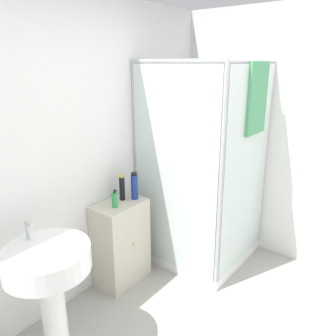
% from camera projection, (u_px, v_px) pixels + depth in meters
% --- Properties ---
extents(wall_back, '(6.40, 0.06, 2.50)m').
position_uv_depth(wall_back, '(70.00, 158.00, 2.61)').
color(wall_back, white).
rests_on(wall_back, ground_plane).
extents(shower_enclosure, '(0.97, 1.00, 2.00)m').
position_uv_depth(shower_enclosure, '(205.00, 211.00, 3.34)').
color(shower_enclosure, white).
rests_on(shower_enclosure, ground_plane).
extents(vanity_cabinet, '(0.47, 0.33, 0.79)m').
position_uv_depth(vanity_cabinet, '(121.00, 242.00, 3.01)').
color(vanity_cabinet, beige).
rests_on(vanity_cabinet, ground_plane).
extents(sink, '(0.55, 0.55, 1.00)m').
position_uv_depth(sink, '(49.00, 276.00, 2.10)').
color(sink, white).
rests_on(sink, ground_plane).
extents(soap_dispenser, '(0.05, 0.05, 0.16)m').
position_uv_depth(soap_dispenser, '(115.00, 200.00, 2.79)').
color(soap_dispenser, green).
rests_on(soap_dispenser, vanity_cabinet).
extents(shampoo_bottle_tall_black, '(0.05, 0.05, 0.24)m').
position_uv_depth(shampoo_bottle_tall_black, '(122.00, 188.00, 2.92)').
color(shampoo_bottle_tall_black, black).
rests_on(shampoo_bottle_tall_black, vanity_cabinet).
extents(shampoo_bottle_blue, '(0.06, 0.06, 0.25)m').
position_uv_depth(shampoo_bottle_blue, '(134.00, 186.00, 2.94)').
color(shampoo_bottle_blue, navy).
rests_on(shampoo_bottle_blue, vanity_cabinet).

